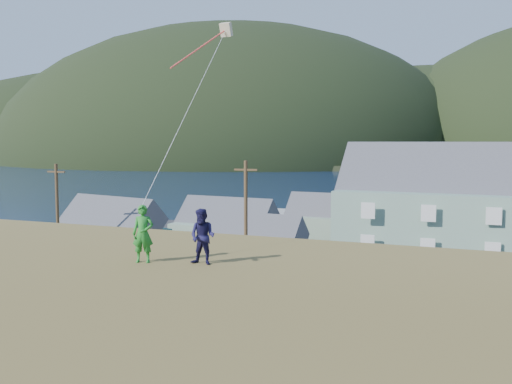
# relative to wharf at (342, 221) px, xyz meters

# --- Properties ---
(ground) EXTENTS (900.00, 900.00, 0.00)m
(ground) POSITION_rel_wharf_xyz_m (6.00, -40.00, -0.45)
(ground) COLOR #0A1638
(ground) RESTS_ON ground
(grass_strip) EXTENTS (110.00, 8.00, 0.10)m
(grass_strip) POSITION_rel_wharf_xyz_m (6.00, -42.00, -0.40)
(grass_strip) COLOR #4C3D19
(grass_strip) RESTS_ON ground
(waterfront_lot) EXTENTS (72.00, 36.00, 0.12)m
(waterfront_lot) POSITION_rel_wharf_xyz_m (6.00, -23.00, -0.39)
(waterfront_lot) COLOR #28282B
(waterfront_lot) RESTS_ON ground
(wharf) EXTENTS (26.00, 14.00, 0.90)m
(wharf) POSITION_rel_wharf_xyz_m (0.00, 0.00, 0.00)
(wharf) COLOR gray
(wharf) RESTS_ON ground
(far_shore) EXTENTS (900.00, 320.00, 2.00)m
(far_shore) POSITION_rel_wharf_xyz_m (6.00, 290.00, 0.55)
(far_shore) COLOR black
(far_shore) RESTS_ON ground
(shed_teal) EXTENTS (10.70, 8.62, 7.48)m
(shed_teal) POSITION_rel_wharf_xyz_m (-12.67, -33.18, 2.33)
(shed_teal) COLOR #307068
(shed_teal) RESTS_ON waterfront_lot
(shed_palegreen_near) EXTENTS (9.78, 6.66, 6.74)m
(shed_palegreen_near) POSITION_rel_wharf_xyz_m (-5.54, -24.69, 2.09)
(shed_palegreen_near) COLOR gray
(shed_palegreen_near) RESTS_ON waterfront_lot
(shed_white) EXTENTS (8.71, 6.17, 6.64)m
(shed_white) POSITION_rel_wharf_xyz_m (0.67, -34.50, 2.10)
(shed_white) COLOR silver
(shed_white) RESTS_ON waterfront_lot
(shed_palegreen_far) EXTENTS (10.01, 6.08, 6.52)m
(shed_palegreen_far) POSITION_rel_wharf_xyz_m (2.31, -14.74, 2.05)
(shed_palegreen_far) COLOR gray
(shed_palegreen_far) RESTS_ON waterfront_lot
(utility_poles) EXTENTS (34.01, 0.24, 9.49)m
(utility_poles) POSITION_rel_wharf_xyz_m (3.23, -38.50, 4.25)
(utility_poles) COLOR #47331E
(utility_poles) RESTS_ON waterfront_lot
(parked_cars) EXTENTS (22.46, 11.05, 1.57)m
(parked_cars) POSITION_rel_wharf_xyz_m (-4.68, -20.13, 0.42)
(parked_cars) COLOR slate
(parked_cars) RESTS_ON waterfront_lot
(kite_flyer_green) EXTENTS (0.73, 0.59, 1.75)m
(kite_flyer_green) POSITION_rel_wharf_xyz_m (7.16, -58.28, 7.62)
(kite_flyer_green) COLOR #217B26
(kite_flyer_green) RESTS_ON hillside
(kite_flyer_navy) EXTENTS (0.82, 0.65, 1.66)m
(kite_flyer_navy) POSITION_rel_wharf_xyz_m (8.96, -57.88, 7.58)
(kite_flyer_navy) COLOR #19173F
(kite_flyer_navy) RESTS_ON hillside
(kite_rig) EXTENTS (0.90, 3.86, 9.76)m
(kite_rig) POSITION_rel_wharf_xyz_m (6.55, -51.31, 14.73)
(kite_rig) COLOR beige
(kite_rig) RESTS_ON ground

